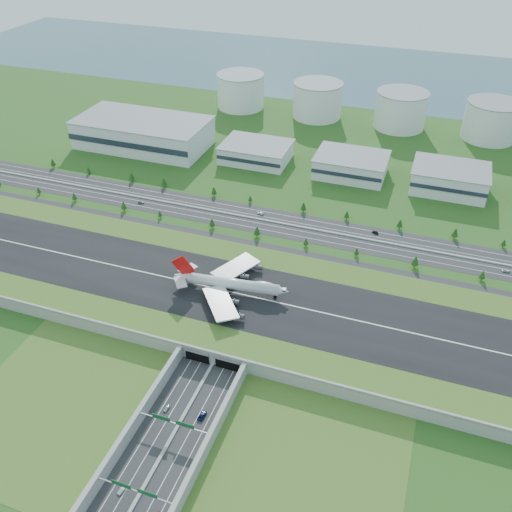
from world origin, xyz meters
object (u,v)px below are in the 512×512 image
(fuel_tank_a, at_px, (241,91))
(car_0, at_px, (167,408))
(boeing_747, at_px, (231,283))
(car_7, at_px, (260,213))
(car_2, at_px, (202,415))
(car_1, at_px, (122,490))
(car_5, at_px, (375,232))
(car_6, at_px, (506,271))
(car_4, at_px, (141,202))

(fuel_tank_a, distance_m, car_0, 409.86)
(boeing_747, bearing_deg, car_7, 92.76)
(fuel_tank_a, distance_m, car_2, 413.29)
(car_1, height_order, car_2, car_2)
(fuel_tank_a, distance_m, car_1, 452.88)
(boeing_747, distance_m, car_5, 126.20)
(boeing_747, distance_m, car_0, 85.88)
(car_1, relative_size, car_5, 0.90)
(car_5, height_order, car_6, car_5)
(car_1, distance_m, car_6, 266.12)
(car_2, relative_size, car_4, 1.22)
(fuel_tank_a, bearing_deg, car_7, -65.67)
(fuel_tank_a, relative_size, car_4, 10.31)
(fuel_tank_a, relative_size, car_5, 10.58)
(car_4, bearing_deg, car_0, -150.35)
(boeing_747, height_order, car_2, boeing_747)
(car_6, bearing_deg, boeing_747, 115.23)
(car_5, distance_m, car_6, 89.20)
(car_6, distance_m, car_7, 174.54)
(fuel_tank_a, bearing_deg, car_0, -74.35)
(boeing_747, relative_size, car_0, 16.75)
(car_6, bearing_deg, car_4, 86.34)
(boeing_747, height_order, car_6, boeing_747)
(car_4, distance_m, car_6, 266.93)
(fuel_tank_a, height_order, car_7, fuel_tank_a)
(car_2, height_order, car_6, car_2)
(car_5, bearing_deg, car_0, 3.63)
(car_1, xyz_separation_m, car_6, (155.60, 215.89, -0.04))
(boeing_747, distance_m, car_7, 104.23)
(car_0, height_order, car_7, car_7)
(car_5, relative_size, car_6, 0.99)
(fuel_tank_a, height_order, car_6, fuel_tank_a)
(fuel_tank_a, height_order, car_1, fuel_tank_a)
(car_6, bearing_deg, car_2, 136.92)
(boeing_747, height_order, car_4, boeing_747)
(car_1, height_order, car_6, car_1)
(fuel_tank_a, bearing_deg, car_5, -48.68)
(car_0, distance_m, car_4, 203.52)
(car_2, relative_size, car_7, 1.03)
(car_5, xyz_separation_m, car_6, (87.46, -17.53, -0.12))
(car_4, xyz_separation_m, car_5, (179.47, 17.87, -0.05))
(car_5, xyz_separation_m, car_7, (-86.42, -2.45, 0.06))
(car_0, bearing_deg, car_1, -80.43)
(car_0, distance_m, car_5, 201.74)
(car_1, xyz_separation_m, car_7, (-18.28, 230.97, 0.14))
(car_5, distance_m, car_7, 86.46)
(car_1, distance_m, car_7, 231.70)
(car_0, relative_size, car_2, 0.71)
(car_0, xyz_separation_m, car_4, (-109.70, 171.42, 0.11))
(car_4, relative_size, car_6, 1.02)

